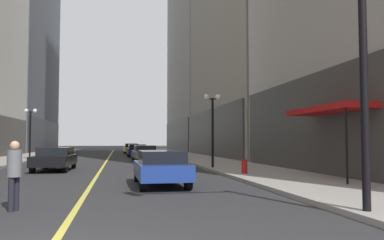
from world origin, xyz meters
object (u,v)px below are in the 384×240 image
Objects in this scene: car_grey at (144,153)px; fire_hydrant_right at (244,168)px; traffic_light_near_right at (320,47)px; street_lamp_left_far at (30,122)px; pedestrian_in_grey_suit at (14,170)px; car_silver at (131,147)px; street_lamp_right_mid at (213,114)px; car_black at (55,158)px; car_navy at (137,150)px; car_yellow at (131,148)px; car_blue at (161,167)px.

car_grey reaches higher than fire_hydrant_right.
fire_hydrant_right is (1.55, 10.14, -3.34)m from traffic_light_near_right.
traffic_light_near_right is 1.28× the size of street_lamp_left_far.
pedestrian_in_grey_suit is at bearing -78.84° from street_lamp_left_far.
car_silver is at bearing 85.10° from pedestrian_in_grey_suit.
pedestrian_in_grey_suit is at bearing -122.68° from street_lamp_right_mid.
pedestrian_in_grey_suit is (1.10, -13.36, 0.26)m from car_black.
street_lamp_right_mid is at bearing -79.99° from car_navy.
pedestrian_in_grey_suit is (-4.06, -42.21, 0.26)m from car_yellow.
car_black is 12.64m from street_lamp_left_far.
car_grey is at bearing -16.43° from street_lamp_left_far.
street_lamp_left_far reaches higher than car_grey.
car_silver is 41.58m from fire_hydrant_right.
street_lamp_left_far is (-9.28, -7.05, 2.54)m from car_navy.
street_lamp_left_far reaches higher than car_yellow.
pedestrian_in_grey_suit reaches higher than car_silver.
car_navy is at bearing 91.16° from car_grey.
car_yellow is at bearing 89.95° from car_blue.
car_silver is at bearing 89.75° from car_blue.
pedestrian_in_grey_suit is 7.68m from traffic_light_near_right.
street_lamp_left_far is (-9.01, -17.08, 2.54)m from car_yellow.
car_black is at bearing 94.70° from pedestrian_in_grey_suit.
fire_hydrant_right is at bearing 36.51° from car_blue.
car_black is 13.41m from pedestrian_in_grey_suit.
car_black is 9.36m from street_lamp_right_mid.
car_blue and car_grey have the same top height.
car_yellow is at bearing 97.11° from fire_hydrant_right.
car_silver is at bearing 95.60° from street_lamp_right_mid.
car_black and car_yellow have the same top height.
car_grey is 22.79m from pedestrian_in_grey_suit.
car_grey is (5.62, 8.97, -0.00)m from car_black.
traffic_light_near_right reaches higher than car_grey.
car_black is (-5.12, 8.71, 0.00)m from car_blue.
car_black is 29.30m from car_yellow.
car_silver is at bearing 88.71° from car_yellow.
car_silver is (-0.30, 26.90, 0.00)m from car_grey.
fire_hydrant_right is (13.30, -17.28, -2.86)m from street_lamp_left_far.
street_lamp_left_far is at bearing 101.16° from pedestrian_in_grey_suit.
car_black and car_navy have the same top height.
car_grey is 1.07× the size of car_navy.
car_blue is 17.69m from car_grey.
car_silver is at bearing 95.70° from fire_hydrant_right.
traffic_light_near_right reaches higher than car_blue.
car_yellow is at bearing 84.51° from pedestrian_in_grey_suit.
street_lamp_left_far is at bearing 134.78° from street_lamp_right_mid.
pedestrian_in_grey_suit is 25.71m from street_lamp_left_far.
pedestrian_in_grey_suit reaches higher than car_grey.
car_silver is (5.32, 35.87, -0.00)m from car_black.
car_blue is 2.59× the size of pedestrian_in_grey_suit.
traffic_light_near_right reaches higher than pedestrian_in_grey_suit.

